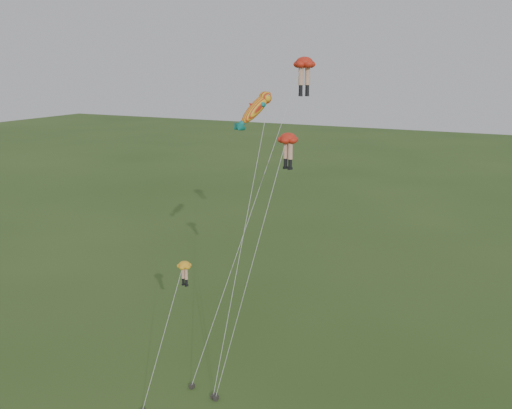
% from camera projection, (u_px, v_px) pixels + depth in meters
% --- Properties ---
extents(ground, '(300.00, 300.00, 0.00)m').
position_uv_depth(ground, '(208.00, 389.00, 35.96)').
color(ground, '#2A4819').
rests_on(ground, ground).
extents(legs_kite_red_high, '(3.56, 13.89, 20.44)m').
position_uv_depth(legs_kite_red_high, '(303.00, 69.00, 41.16)').
color(legs_kite_red_high, red).
rests_on(legs_kite_red_high, ground).
extents(legs_kite_red_mid, '(3.92, 4.73, 16.09)m').
position_uv_depth(legs_kite_red_mid, '(286.00, 147.00, 33.04)').
color(legs_kite_red_mid, red).
rests_on(legs_kite_red_mid, ground).
extents(legs_kite_yellow, '(1.17, 5.57, 7.91)m').
position_uv_depth(legs_kite_yellow, '(183.00, 273.00, 35.70)').
color(legs_kite_yellow, '#FFAD20').
rests_on(legs_kite_yellow, ground).
extents(fish_kite, '(2.25, 8.59, 18.45)m').
position_uv_depth(fish_kite, '(256.00, 109.00, 37.16)').
color(fish_kite, yellow).
rests_on(fish_kite, ground).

